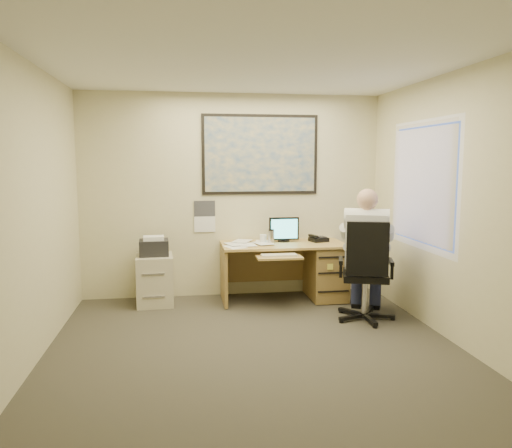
{
  "coord_description": "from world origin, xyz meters",
  "views": [
    {
      "loc": [
        -0.68,
        -4.4,
        1.81
      ],
      "look_at": [
        0.18,
        1.3,
        1.09
      ],
      "focal_mm": 35.0,
      "sensor_mm": 36.0,
      "label": 1
    }
  ],
  "objects": [
    {
      "name": "desk",
      "position": [
        0.96,
        1.9,
        0.44
      ],
      "size": [
        1.6,
        0.97,
        1.07
      ],
      "color": "tan",
      "rests_on": "ground"
    },
    {
      "name": "world_map",
      "position": [
        0.37,
        2.23,
        1.9
      ],
      "size": [
        1.56,
        0.03,
        1.06
      ],
      "primitive_type": "cube",
      "color": "#1E4C93",
      "rests_on": "room_shell"
    },
    {
      "name": "office_chair",
      "position": [
        1.41,
        0.89,
        0.34
      ],
      "size": [
        0.87,
        0.87,
        1.16
      ],
      "rotation": [
        0.0,
        0.0,
        -0.3
      ],
      "color": "black",
      "rests_on": "ground"
    },
    {
      "name": "filing_cabinet",
      "position": [
        -1.04,
        1.93,
        0.37
      ],
      "size": [
        0.48,
        0.56,
        0.88
      ],
      "rotation": [
        0.0,
        0.0,
        0.05
      ],
      "color": "#C0B89B",
      "rests_on": "ground"
    },
    {
      "name": "person",
      "position": [
        1.39,
        0.97,
        0.75
      ],
      "size": [
        0.94,
        1.08,
        1.5
      ],
      "primitive_type": null,
      "rotation": [
        0.0,
        0.0,
        -0.4
      ],
      "color": "silver",
      "rests_on": "office_chair"
    },
    {
      "name": "wall_calendar",
      "position": [
        -0.38,
        2.24,
        1.08
      ],
      "size": [
        0.28,
        0.01,
        0.42
      ],
      "primitive_type": "cube",
      "color": "white",
      "rests_on": "room_shell"
    },
    {
      "name": "room_shell",
      "position": [
        0.0,
        0.0,
        1.35
      ],
      "size": [
        4.0,
        4.5,
        2.7
      ],
      "color": "#37342A",
      "rests_on": "ground"
    },
    {
      "name": "window_blinds",
      "position": [
        1.97,
        0.8,
        1.55
      ],
      "size": [
        0.06,
        1.4,
        1.3
      ],
      "primitive_type": null,
      "color": "beige",
      "rests_on": "room_shell"
    }
  ]
}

